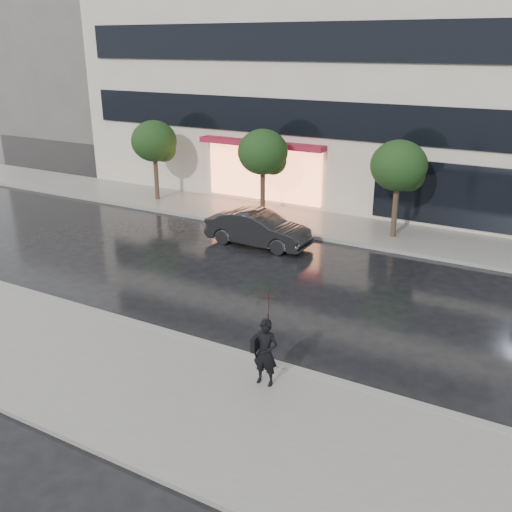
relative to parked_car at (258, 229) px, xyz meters
The scene contains 12 objects.
ground 6.85m from the parked_car, 78.34° to the right, with size 120.00×120.00×0.00m, color black.
sidewalk_near 10.04m from the parked_car, 82.10° to the right, with size 60.00×4.50×0.12m, color slate.
sidewalk_far 3.88m from the parked_car, 68.95° to the left, with size 60.00×3.50×0.12m, color slate.
curb_near 7.82m from the parked_car, 79.83° to the right, with size 60.00×0.25×0.14m, color gray.
curb_far 2.37m from the parked_car, 52.99° to the left, with size 60.00×0.25×0.14m, color gray.
office_building 14.10m from the parked_car, 83.05° to the left, with size 30.00×12.76×18.00m.
bg_building_left 33.33m from the parked_car, 144.02° to the left, with size 14.00×10.00×12.00m, color #59544F.
tree_far_west 8.57m from the parked_car, 156.07° to the left, with size 2.20×2.20×3.99m.
tree_mid_west 4.33m from the parked_car, 114.97° to the left, with size 2.20×2.20×3.99m.
tree_mid_east 6.00m from the parked_car, 37.10° to the left, with size 2.20×2.20×3.99m.
parked_car is the anchor object (origin of this frame).
pedestrian_with_umbrella 9.94m from the parked_car, 59.80° to the right, with size 1.03×1.05×2.33m.
Camera 1 is at (8.87, -11.78, 7.45)m, focal length 40.00 mm.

